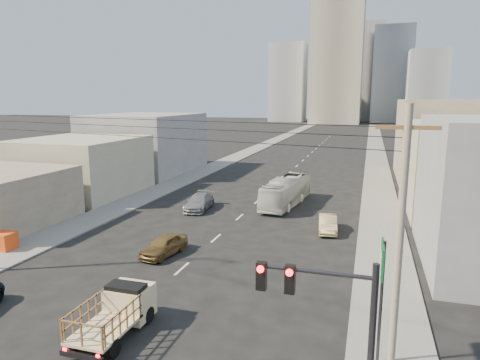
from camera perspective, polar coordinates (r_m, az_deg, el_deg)
The scene contains 23 objects.
ground at distance 20.40m, azimuth -17.71°, elevation -19.49°, with size 420.00×420.00×0.00m, color black.
sidewalk_left at distance 87.76m, azimuth 2.13°, elevation 4.21°, with size 3.50×180.00×0.12m, color slate.
sidewalk_right at distance 84.91m, azimuth 17.68°, elevation 3.48°, with size 3.50×180.00×0.12m, color slate.
lane_dashes at distance 68.86m, azimuth 7.98°, elevation 2.24°, with size 0.15×104.00×0.01m.
flatbed_pickup at distance 20.12m, azimuth -16.18°, elevation -16.31°, with size 1.95×4.41×1.90m.
city_bus at distance 41.31m, azimuth 6.17°, elevation -1.53°, with size 2.25×9.63×2.68m, color beige.
sedan_brown at distance 28.76m, azimuth -10.12°, elevation -8.58°, with size 1.56×3.88×1.32m, color brown.
sedan_tan at distance 33.81m, azimuth 11.62°, elevation -5.73°, with size 1.34×3.85×1.27m, color tan.
sedan_grey at distance 39.74m, azimuth -5.48°, elevation -2.96°, with size 1.96×4.83×1.40m, color slate.
traffic_signal at distance 12.39m, azimuth 12.19°, elevation -18.65°, with size 3.23×0.35×6.00m.
green_sign at distance 17.05m, azimuth 18.39°, elevation -11.74°, with size 0.18×1.60×5.00m.
utility_pole at distance 14.23m, azimuth 20.32°, elevation -10.20°, with size 1.80×0.24×10.00m.
overhead_wires at distance 18.98m, azimuth -16.70°, elevation 6.86°, with size 23.01×5.02×0.72m.
crate_stack at distance 33.31m, azimuth -29.22°, elevation -7.06°, with size 1.80×1.20×1.14m.
bldg_right_mid at distance 43.69m, azimuth 28.66°, elevation 1.41°, with size 11.00×14.00×8.00m, color #A8A187.
bldg_right_far at distance 59.30m, azimuth 26.19°, elevation 4.74°, with size 12.00×16.00×10.00m, color gray.
bldg_left_mid at distance 48.84m, azimuth -20.44°, elevation 1.73°, with size 11.00×12.00×6.00m, color #A8A187.
bldg_left_far at distance 61.45m, azimuth -12.42°, elevation 4.83°, with size 12.00×16.00×8.00m, color gray.
high_rise_tower at distance 185.93m, azimuth 12.89°, elevation 16.67°, with size 20.00×20.00×60.00m, color gray.
midrise_ne at distance 199.69m, azimuth 19.57°, elevation 13.03°, with size 16.00×16.00×40.00m, color gray.
midrise_nw at distance 197.81m, azimuth 6.43°, elevation 12.72°, with size 15.00×15.00×34.00m, color gray.
midrise_back at distance 214.68m, azimuth 16.15°, elevation 13.56°, with size 18.00×18.00×44.00m, color gray.
midrise_east at distance 180.40m, azimuth 23.59°, elevation 11.15°, with size 14.00×14.00×28.00m, color gray.
Camera 1 is at (10.46, -14.30, 10.12)m, focal length 32.00 mm.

